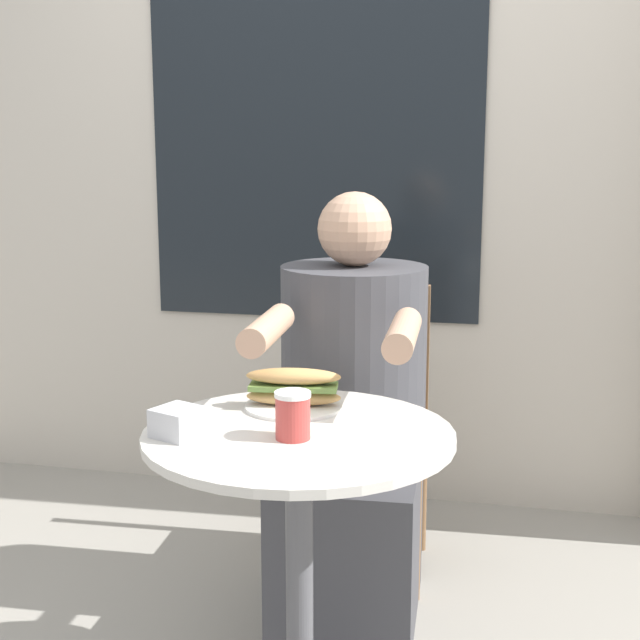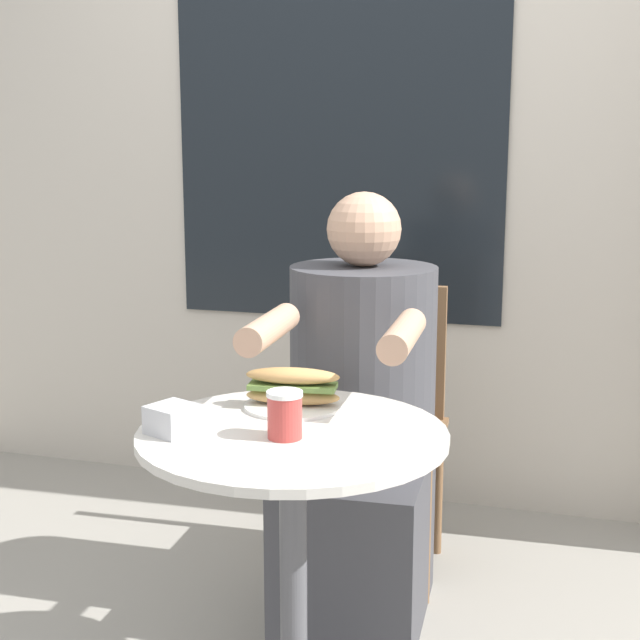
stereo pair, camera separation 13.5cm
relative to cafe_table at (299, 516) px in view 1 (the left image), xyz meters
The scene contains 7 objects.
storefront_wall 1.69m from the cafe_table, 90.14° to the left, with size 8.00×0.09×2.80m.
cafe_table is the anchor object (origin of this frame).
diner_chair 0.89m from the cafe_table, 89.72° to the left, with size 0.40×0.40×0.87m.
seated_diner 0.54m from the cafe_table, 88.77° to the left, with size 0.42×0.72×1.18m.
sandwich_on_plate 0.29m from the cafe_table, 108.19° to the left, with size 0.22×0.22×0.09m.
drink_cup 0.25m from the cafe_table, 93.45° to the right, with size 0.08×0.08×0.10m.
napkin_box 0.33m from the cafe_table, 159.65° to the right, with size 0.12×0.12×0.06m.
Camera 1 is at (0.44, -1.74, 1.29)m, focal length 50.00 mm.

